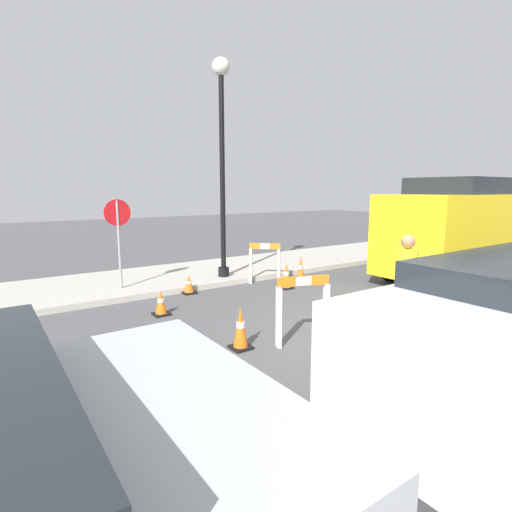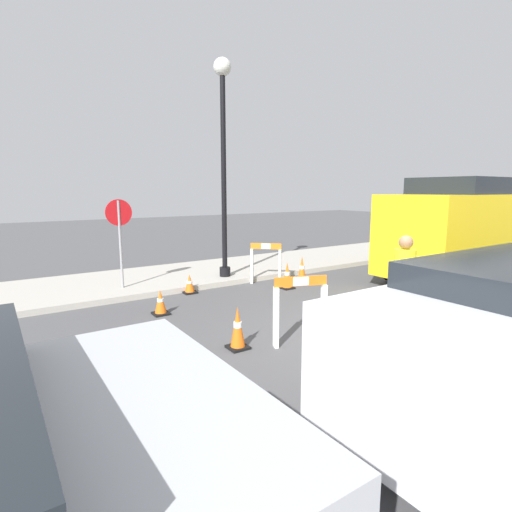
% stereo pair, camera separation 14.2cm
% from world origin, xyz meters
% --- Properties ---
extents(ground_plane, '(60.00, 60.00, 0.00)m').
position_xyz_m(ground_plane, '(0.00, 0.00, 0.00)').
color(ground_plane, '#4C4C4F').
extents(sidewalk_slab, '(18.00, 3.04, 0.13)m').
position_xyz_m(sidewalk_slab, '(0.00, 6.02, 0.07)').
color(sidewalk_slab, '#ADA89E').
rests_on(sidewalk_slab, ground_plane).
extents(streetlamp_post, '(0.44, 0.44, 5.44)m').
position_xyz_m(streetlamp_post, '(0.21, 5.04, 3.61)').
color(streetlamp_post, black).
rests_on(streetlamp_post, sidewalk_slab).
extents(stop_sign, '(0.60, 0.06, 2.05)m').
position_xyz_m(stop_sign, '(-2.39, 5.29, 1.51)').
color(stop_sign, gray).
rests_on(stop_sign, sidewalk_slab).
extents(barricade_0, '(0.66, 0.63, 1.05)m').
position_xyz_m(barricade_0, '(0.92, 4.18, 0.56)').
color(barricade_0, white).
rests_on(barricade_0, ground_plane).
extents(barricade_1, '(0.83, 0.41, 1.09)m').
position_xyz_m(barricade_1, '(-1.01, 0.54, 0.59)').
color(barricade_1, white).
rests_on(barricade_1, ground_plane).
extents(traffic_cone_0, '(0.30, 0.30, 0.66)m').
position_xyz_m(traffic_cone_0, '(-1.89, 0.96, 0.32)').
color(traffic_cone_0, black).
rests_on(traffic_cone_0, ground_plane).
extents(traffic_cone_1, '(0.30, 0.30, 0.66)m').
position_xyz_m(traffic_cone_1, '(1.06, 3.47, 0.32)').
color(traffic_cone_1, black).
rests_on(traffic_cone_1, ground_plane).
extents(traffic_cone_2, '(0.30, 0.30, 0.45)m').
position_xyz_m(traffic_cone_2, '(-1.10, 4.40, 0.21)').
color(traffic_cone_2, black).
rests_on(traffic_cone_2, ground_plane).
extents(traffic_cone_3, '(0.30, 0.30, 0.50)m').
position_xyz_m(traffic_cone_3, '(-2.25, 3.23, 0.24)').
color(traffic_cone_3, black).
rests_on(traffic_cone_3, ground_plane).
extents(traffic_cone_4, '(0.30, 0.30, 0.68)m').
position_xyz_m(traffic_cone_4, '(1.82, 3.81, 0.33)').
color(traffic_cone_4, black).
rests_on(traffic_cone_4, ground_plane).
extents(person_worker, '(0.34, 0.34, 1.74)m').
position_xyz_m(person_worker, '(0.10, -0.47, 0.95)').
color(person_worker, '#33333D').
rests_on(person_worker, ground_plane).
extents(work_van, '(4.94, 2.15, 2.69)m').
position_xyz_m(work_van, '(5.39, 1.57, 1.45)').
color(work_van, yellow).
rests_on(work_van, ground_plane).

